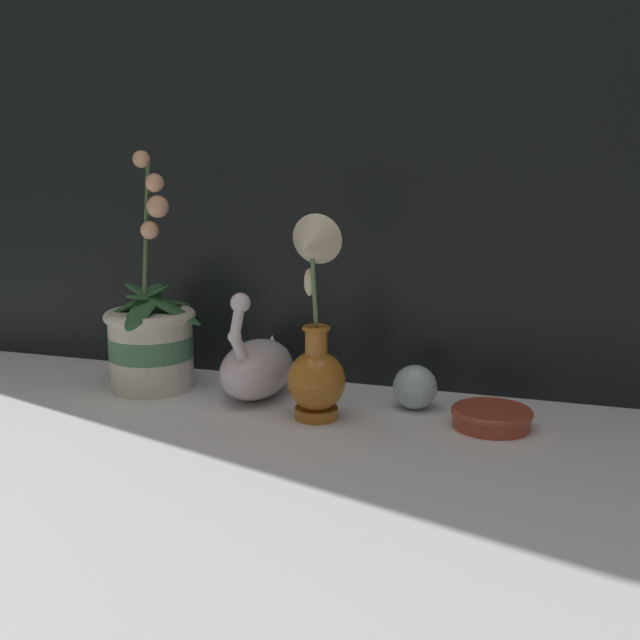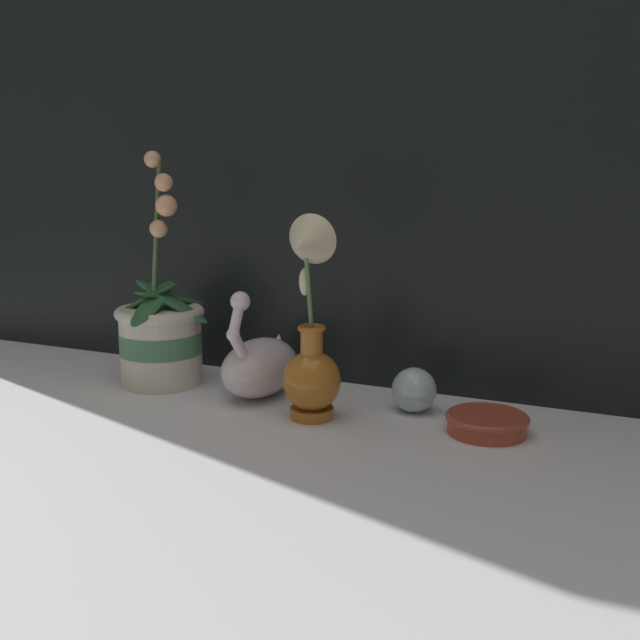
% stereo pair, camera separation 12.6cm
% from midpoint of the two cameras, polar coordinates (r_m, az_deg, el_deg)
% --- Properties ---
extents(ground_plane, '(2.80, 2.80, 0.00)m').
position_cam_midpoint_polar(ground_plane, '(1.19, -0.15, -8.23)').
color(ground_plane, white).
extents(window_backdrop, '(2.80, 0.03, 1.20)m').
position_cam_midpoint_polar(window_backdrop, '(1.40, 4.89, 19.73)').
color(window_backdrop, black).
rests_on(window_backdrop, ground_plane).
extents(orchid_potted_plant, '(0.20, 0.22, 0.43)m').
position_cam_midpoint_polar(orchid_potted_plant, '(1.41, -9.56, -1.13)').
color(orchid_potted_plant, beige).
rests_on(orchid_potted_plant, ground_plane).
extents(swan_figurine, '(0.12, 0.21, 0.20)m').
position_cam_midpoint_polar(swan_figurine, '(1.33, -1.86, -3.43)').
color(swan_figurine, white).
rests_on(swan_figurine, ground_plane).
extents(blue_vase, '(0.09, 0.12, 0.33)m').
position_cam_midpoint_polar(blue_vase, '(1.19, 2.22, -1.60)').
color(blue_vase, '#B26B23').
rests_on(blue_vase, ground_plane).
extents(glass_sphere, '(0.08, 0.08, 0.08)m').
position_cam_midpoint_polar(glass_sphere, '(1.27, 10.03, -5.31)').
color(glass_sphere, silver).
rests_on(glass_sphere, ground_plane).
extents(amber_dish, '(0.13, 0.13, 0.03)m').
position_cam_midpoint_polar(amber_dish, '(1.20, 15.60, -7.54)').
color(amber_dish, '#A8422D').
rests_on(amber_dish, ground_plane).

